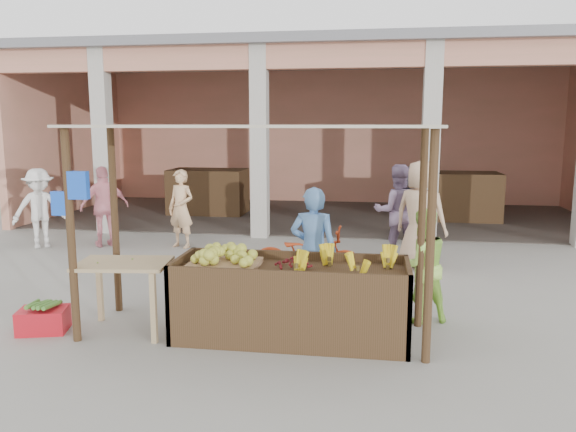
% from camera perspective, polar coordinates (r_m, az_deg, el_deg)
% --- Properties ---
extents(ground, '(60.00, 60.00, 0.00)m').
position_cam_1_polar(ground, '(6.60, -4.08, -11.97)').
color(ground, gray).
rests_on(ground, ground).
extents(market_building, '(14.40, 6.40, 4.20)m').
position_cam_1_polar(market_building, '(14.98, 3.66, 10.47)').
color(market_building, tan).
rests_on(market_building, ground).
extents(fruit_stall, '(2.60, 0.95, 0.80)m').
position_cam_1_polar(fruit_stall, '(6.37, 0.32, -8.90)').
color(fruit_stall, '#452E1B').
rests_on(fruit_stall, ground).
extents(stall_awning, '(4.09, 1.35, 2.39)m').
position_cam_1_polar(stall_awning, '(6.22, -4.30, 5.46)').
color(stall_awning, '#452E1B').
rests_on(stall_awning, ground).
extents(banana_heap, '(1.11, 0.61, 0.20)m').
position_cam_1_polar(banana_heap, '(6.17, 5.35, -4.70)').
color(banana_heap, gold).
rests_on(banana_heap, fruit_stall).
extents(melon_tray, '(0.78, 0.67, 0.21)m').
position_cam_1_polar(melon_tray, '(6.34, -6.56, -4.40)').
color(melon_tray, '#946D4C').
rests_on(melon_tray, fruit_stall).
extents(berry_heap, '(0.47, 0.38, 0.15)m').
position_cam_1_polar(berry_heap, '(6.28, 0.55, -4.68)').
color(berry_heap, maroon).
rests_on(berry_heap, fruit_stall).
extents(side_table, '(1.10, 0.81, 0.83)m').
position_cam_1_polar(side_table, '(6.76, -16.32, -5.65)').
color(side_table, tan).
rests_on(side_table, ground).
extents(papaya_pile, '(0.73, 0.42, 0.21)m').
position_cam_1_polar(papaya_pile, '(6.70, -16.42, -3.63)').
color(papaya_pile, '#569831').
rests_on(papaya_pile, side_table).
extents(red_crate, '(0.61, 0.51, 0.28)m').
position_cam_1_polar(red_crate, '(7.22, -23.60, -9.68)').
color(red_crate, red).
rests_on(red_crate, ground).
extents(plantain_bundle, '(0.42, 0.29, 0.08)m').
position_cam_1_polar(plantain_bundle, '(7.17, -23.69, -8.31)').
color(plantain_bundle, '#49802E').
rests_on(plantain_bundle, red_crate).
extents(produce_sacks, '(0.86, 0.80, 0.65)m').
position_cam_1_polar(produce_sacks, '(11.54, 14.10, -1.28)').
color(produce_sacks, maroon).
rests_on(produce_sacks, ground).
extents(vendor_blue, '(0.68, 0.51, 1.73)m').
position_cam_1_polar(vendor_blue, '(7.11, 2.59, -3.10)').
color(vendor_blue, '#5889CA').
rests_on(vendor_blue, ground).
extents(vendor_green, '(0.81, 0.62, 1.48)m').
position_cam_1_polar(vendor_green, '(7.01, 13.40, -4.59)').
color(vendor_green, '#A3DC50').
rests_on(vendor_green, ground).
extents(motorcycle, '(0.67, 1.80, 0.93)m').
position_cam_1_polar(motorcycle, '(8.36, 2.02, -4.03)').
color(motorcycle, '#AA3414').
rests_on(motorcycle, ground).
extents(shopper_a, '(1.18, 1.08, 1.67)m').
position_cam_1_polar(shopper_a, '(11.90, -23.94, 1.00)').
color(shopper_a, white).
rests_on(shopper_a, ground).
extents(shopper_b, '(1.10, 1.04, 1.69)m').
position_cam_1_polar(shopper_b, '(11.59, -18.14, 1.18)').
color(shopper_b, pink).
rests_on(shopper_b, ground).
extents(shopper_c, '(1.15, 1.00, 2.01)m').
position_cam_1_polar(shopper_c, '(9.54, 13.33, 0.69)').
color(shopper_c, tan).
rests_on(shopper_c, ground).
extents(shopper_d, '(0.82, 1.61, 1.67)m').
position_cam_1_polar(shopper_d, '(11.58, 12.59, 1.37)').
color(shopper_d, '#545361').
rests_on(shopper_d, ground).
extents(shopper_e, '(0.70, 0.62, 1.59)m').
position_cam_1_polar(shopper_e, '(11.12, -10.81, 0.89)').
color(shopper_e, '#EBB886').
rests_on(shopper_e, ground).
extents(shopper_f, '(0.97, 0.64, 1.85)m').
position_cam_1_polar(shopper_f, '(10.23, 11.00, 0.89)').
color(shopper_f, gray).
rests_on(shopper_f, ground).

